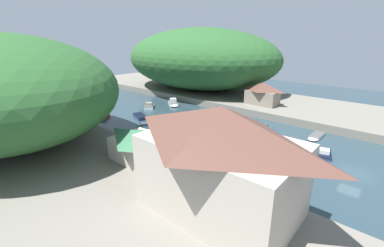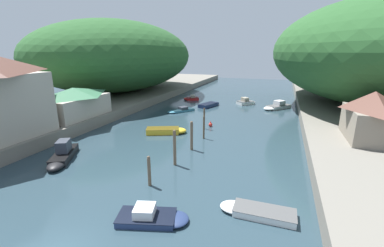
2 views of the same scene
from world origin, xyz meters
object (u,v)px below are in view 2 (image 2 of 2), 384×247
boat_far_upstream (255,211)px  channel_buoy_near (211,124)px  right_bank_cottage (371,115)px  boat_near_quay (276,106)px  boat_red_skiff (153,217)px  boat_yellow_tender (62,155)px  boat_far_right_bank (168,131)px  boat_small_dinghy (247,102)px  boathouse_shed (74,102)px  boat_navy_launch (191,98)px  person_on_quay (79,113)px  boat_moored_right (180,110)px  boat_cabin_cruiser (210,105)px

boat_far_upstream → channel_buoy_near: 20.57m
right_bank_cottage → boat_near_quay: bearing=116.7°
right_bank_cottage → boat_near_quay: right_bank_cottage is taller
boat_red_skiff → boat_yellow_tender: size_ratio=0.81×
boat_far_right_bank → boat_near_quay: size_ratio=0.92×
boat_near_quay → channel_buoy_near: bearing=99.1°
boat_small_dinghy → boat_far_upstream: bearing=-33.8°
boathouse_shed → right_bank_cottage: bearing=4.1°
boat_navy_launch → boat_near_quay: bearing=-125.2°
boat_yellow_tender → person_on_quay: bearing=-86.1°
boathouse_shed → person_on_quay: (1.85, -1.27, -1.14)m
boat_red_skiff → boat_near_quay: size_ratio=0.81×
boathouse_shed → person_on_quay: 2.52m
channel_buoy_near → boat_near_quay: bearing=61.2°
right_bank_cottage → boat_yellow_tender: bearing=-156.6°
channel_buoy_near → boat_yellow_tender: bearing=-123.2°
boat_far_right_bank → boat_far_upstream: (12.80, -13.99, -0.11)m
boat_far_right_bank → boat_small_dinghy: (7.14, 22.78, 0.11)m
right_bank_cottage → channel_buoy_near: bearing=168.2°
boathouse_shed → boat_small_dinghy: bearing=49.6°
boat_navy_launch → boat_far_upstream: 41.68m
boat_small_dinghy → boat_yellow_tender: bearing=-63.8°
boat_far_upstream → boat_moored_right: boat_moored_right is taller
boathouse_shed → boat_far_upstream: (26.34, -12.46, -3.37)m
boat_near_quay → boat_red_skiff: bearing=118.4°
boat_far_upstream → boat_near_quay: bearing=-0.5°
boat_cabin_cruiser → boat_moored_right: (-3.76, -6.39, -0.07)m
boat_far_right_bank → boat_far_upstream: bearing=20.1°
boat_small_dinghy → boat_yellow_tender: size_ratio=0.68×
boat_navy_launch → channel_buoy_near: bearing=-177.5°
boat_red_skiff → boat_navy_launch: 42.21m
boat_navy_launch → boat_moored_right: bearing=165.4°
boat_small_dinghy → boat_far_right_bank: bearing=-60.0°
right_bank_cottage → person_on_quay: 34.62m
boat_small_dinghy → boat_cabin_cruiser: 7.79m
boat_far_right_bank → boat_navy_launch: (-5.18, 23.61, -0.01)m
boat_red_skiff → boat_near_quay: (6.24, 37.16, 0.15)m
boat_cabin_cruiser → channel_buoy_near: (3.84, -13.61, -0.01)m
boathouse_shed → boat_far_right_bank: bearing=6.5°
boathouse_shed → boat_far_upstream: boathouse_shed is taller
boathouse_shed → boat_yellow_tender: bearing=-53.3°
boat_small_dinghy → channel_buoy_near: boat_small_dinghy is taller
boat_red_skiff → boat_near_quay: bearing=154.5°
boat_moored_right → person_on_quay: (-8.59, -14.87, 2.21)m
boat_moored_right → boat_near_quay: size_ratio=0.85×
boat_far_upstream → person_on_quay: (-24.49, 11.18, 2.23)m
boathouse_shed → boat_navy_launch: size_ratio=2.60×
boat_moored_right → person_on_quay: person_on_quay is taller
boathouse_shed → boat_small_dinghy: size_ratio=2.39×
boat_red_skiff → boat_small_dinghy: 39.66m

